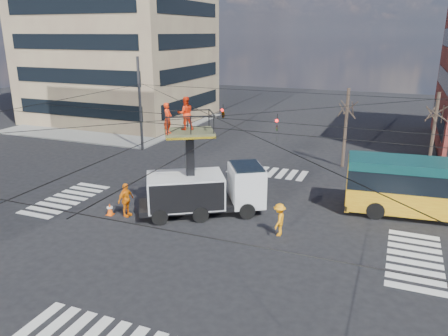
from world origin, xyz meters
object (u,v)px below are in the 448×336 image
at_px(traffic_cone, 110,209).
at_px(worker_ground, 126,200).
at_px(flagger, 279,220).
at_px(utility_truck, 205,178).

xyz_separation_m(traffic_cone, worker_ground, (0.97, 0.21, 0.62)).
distance_m(traffic_cone, flagger, 9.64).
distance_m(traffic_cone, worker_ground, 1.18).
distance_m(utility_truck, worker_ground, 4.58).
distance_m(utility_truck, traffic_cone, 5.68).
bearing_deg(traffic_cone, worker_ground, 12.21).
bearing_deg(traffic_cone, utility_truck, 24.81).
bearing_deg(traffic_cone, flagger, 6.37).
bearing_deg(flagger, worker_ground, -84.97).
relative_size(utility_truck, traffic_cone, 10.34).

